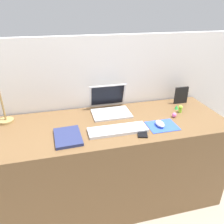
# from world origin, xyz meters

# --- Properties ---
(ground_plane) EXTENTS (6.00, 6.00, 0.00)m
(ground_plane) POSITION_xyz_m (0.00, 0.00, 0.00)
(ground_plane) COLOR gray
(back_wall) EXTENTS (2.96, 0.05, 1.32)m
(back_wall) POSITION_xyz_m (0.00, 0.35, 0.66)
(back_wall) COLOR silver
(back_wall) RESTS_ON ground_plane
(desk) EXTENTS (1.76, 0.62, 0.74)m
(desk) POSITION_xyz_m (0.00, 0.00, 0.37)
(desk) COLOR brown
(desk) RESTS_ON ground_plane
(laptop) EXTENTS (0.30, 0.27, 0.21)m
(laptop) POSITION_xyz_m (0.05, 0.20, 0.79)
(laptop) COLOR silver
(laptop) RESTS_ON desk
(keyboard) EXTENTS (0.41, 0.13, 0.02)m
(keyboard) POSITION_xyz_m (0.03, -0.12, 0.75)
(keyboard) COLOR silver
(keyboard) RESTS_ON desk
(mousepad) EXTENTS (0.21, 0.17, 0.00)m
(mousepad) POSITION_xyz_m (0.36, -0.13, 0.74)
(mousepad) COLOR blue
(mousepad) RESTS_ON desk
(mouse) EXTENTS (0.06, 0.10, 0.03)m
(mouse) POSITION_xyz_m (0.34, -0.13, 0.76)
(mouse) COLOR silver
(mouse) RESTS_ON mousepad
(cell_phone) EXTENTS (0.10, 0.14, 0.01)m
(cell_phone) POSITION_xyz_m (0.18, -0.19, 0.74)
(cell_phone) COLOR black
(cell_phone) RESTS_ON desk
(desk_lamp) EXTENTS (0.11, 0.14, 0.35)m
(desk_lamp) POSITION_xyz_m (-0.74, 0.18, 0.91)
(desk_lamp) COLOR #A5844C
(desk_lamp) RESTS_ON desk
(notebook_pad) EXTENTS (0.18, 0.25, 0.02)m
(notebook_pad) POSITION_xyz_m (-0.31, -0.13, 0.75)
(notebook_pad) COLOR navy
(notebook_pad) RESTS_ON desk
(picture_frame) EXTENTS (0.12, 0.02, 0.15)m
(picture_frame) POSITION_xyz_m (0.69, 0.21, 0.81)
(picture_frame) COLOR black
(picture_frame) RESTS_ON desk
(toy_figurine_pink) EXTENTS (0.03, 0.03, 0.04)m
(toy_figurine_pink) POSITION_xyz_m (0.51, -0.03, 0.76)
(toy_figurine_pink) COLOR pink
(toy_figurine_pink) RESTS_ON desk
(toy_figurine_lime) EXTENTS (0.03, 0.03, 0.06)m
(toy_figurine_lime) POSITION_xyz_m (0.60, 0.04, 0.77)
(toy_figurine_lime) COLOR #8CDB33
(toy_figurine_lime) RESTS_ON desk
(toy_figurine_green) EXTENTS (0.03, 0.03, 0.04)m
(toy_figurine_green) POSITION_xyz_m (0.60, 0.10, 0.76)
(toy_figurine_green) COLOR green
(toy_figurine_green) RESTS_ON desk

